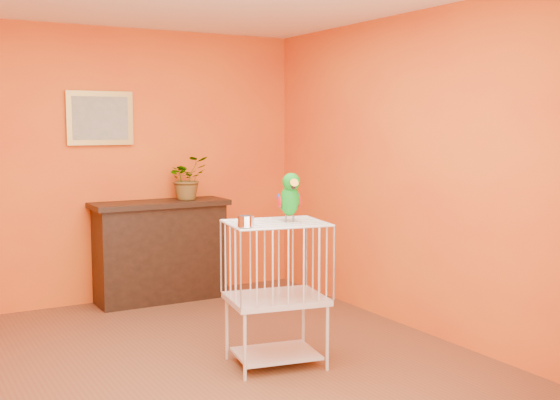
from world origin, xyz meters
TOP-DOWN VIEW (x-y plane):
  - ground at (0.00, 0.00)m, footprint 4.50×4.50m
  - room_shell at (0.00, 0.00)m, footprint 4.50×4.50m
  - console_cabinet at (0.49, 2.02)m, footprint 1.30×0.47m
  - potted_plant at (0.78, 1.99)m, footprint 0.41×0.45m
  - framed_picture at (0.00, 2.22)m, footprint 0.62×0.04m
  - birdcage at (0.56, -0.12)m, footprint 0.74×0.62m
  - feed_cup at (0.27, -0.25)m, footprint 0.11×0.11m
  - parrot at (0.66, -0.14)m, footprint 0.18×0.31m

SIDE VIEW (x-z plane):
  - ground at x=0.00m, z-range 0.00..0.00m
  - console_cabinet at x=0.49m, z-range 0.00..0.97m
  - birdcage at x=0.56m, z-range 0.02..1.04m
  - feed_cup at x=0.27m, z-range 1.02..1.10m
  - potted_plant at x=0.78m, z-range 0.96..1.29m
  - parrot at x=0.66m, z-range 1.02..1.37m
  - room_shell at x=0.00m, z-range -0.67..3.83m
  - framed_picture at x=0.00m, z-range 1.50..2.00m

